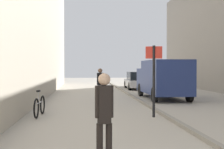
% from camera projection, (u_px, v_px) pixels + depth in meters
% --- Properties ---
extents(ground_plane, '(80.00, 80.00, 0.00)m').
position_uv_depth(ground_plane, '(113.00, 105.00, 14.51)').
color(ground_plane, '#A8A093').
extents(kerb_strip, '(0.16, 40.00, 0.12)m').
position_uv_depth(kerb_strip, '(145.00, 104.00, 14.66)').
color(kerb_strip, gray).
rests_on(kerb_strip, ground_plane).
extents(pedestrian_main_foreground, '(0.34, 0.26, 1.77)m').
position_uv_depth(pedestrian_main_foreground, '(100.00, 83.00, 15.44)').
color(pedestrian_main_foreground, brown).
rests_on(pedestrian_main_foreground, ground_plane).
extents(pedestrian_mid_block, '(0.34, 0.22, 1.70)m').
position_uv_depth(pedestrian_mid_block, '(104.00, 113.00, 5.42)').
color(pedestrian_mid_block, black).
rests_on(pedestrian_mid_block, ground_plane).
extents(delivery_van, '(2.13, 5.25, 2.22)m').
position_uv_depth(delivery_van, '(163.00, 78.00, 17.45)').
color(delivery_van, navy).
rests_on(delivery_van, ground_plane).
extents(parked_car, '(1.90, 4.23, 1.45)m').
position_uv_depth(parked_car, '(137.00, 81.00, 25.65)').
color(parked_car, '#B7B7BC').
rests_on(parked_car, ground_plane).
extents(street_sign_post, '(0.58, 0.20, 2.60)m').
position_uv_depth(street_sign_post, '(154.00, 75.00, 10.94)').
color(street_sign_post, black).
rests_on(street_sign_post, ground_plane).
extents(bicycle_leaning, '(0.19, 1.77, 0.98)m').
position_uv_depth(bicycle_leaning, '(40.00, 106.00, 11.20)').
color(bicycle_leaning, black).
rests_on(bicycle_leaning, ground_plane).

